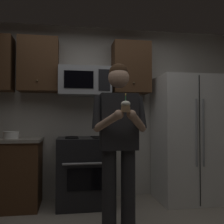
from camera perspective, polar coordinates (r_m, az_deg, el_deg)
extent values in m
cube|color=beige|center=(4.05, -4.14, 0.13)|extent=(4.40, 0.10, 2.60)
cube|color=black|center=(3.71, -5.97, -12.72)|extent=(0.76, 0.66, 0.92)
cube|color=black|center=(3.39, -5.62, -14.46)|extent=(0.48, 0.01, 0.28)
cylinder|color=#99999E|center=(3.33, -5.58, -11.20)|extent=(0.60, 0.03, 0.03)
cylinder|color=black|center=(3.51, -8.75, -5.67)|extent=(0.18, 0.18, 0.01)
cylinder|color=black|center=(3.53, -2.87, -5.67)|extent=(0.18, 0.18, 0.01)
cylinder|color=black|center=(3.79, -8.80, -5.38)|extent=(0.18, 0.18, 0.01)
cylinder|color=black|center=(3.81, -3.35, -5.38)|extent=(0.18, 0.18, 0.01)
cube|color=#9EA0A5|center=(3.81, -6.01, 6.61)|extent=(0.74, 0.40, 0.40)
cube|color=black|center=(3.60, -7.26, 7.09)|extent=(0.40, 0.01, 0.24)
cube|color=black|center=(3.63, -1.69, 7.01)|extent=(0.16, 0.01, 0.30)
cube|color=white|center=(4.00, 16.19, -5.51)|extent=(0.90, 0.72, 1.80)
cylinder|color=gray|center=(3.64, 18.02, -4.30)|extent=(0.02, 0.02, 0.90)
cylinder|color=gray|center=(3.68, 19.41, -4.26)|extent=(0.02, 0.02, 0.90)
cube|color=black|center=(3.67, 18.66, -5.83)|extent=(0.01, 0.01, 1.74)
cube|color=#4C301C|center=(3.91, -15.74, 9.85)|extent=(0.55, 0.34, 0.76)
sphere|color=brown|center=(3.69, -16.08, 6.61)|extent=(0.03, 0.03, 0.03)
cube|color=#4C301C|center=(4.00, 4.17, 9.55)|extent=(0.55, 0.34, 0.76)
sphere|color=brown|center=(3.78, 4.82, 6.35)|extent=(0.03, 0.03, 0.03)
cylinder|color=white|center=(3.73, -21.21, -4.75)|extent=(0.20, 0.20, 0.09)
torus|color=white|center=(3.73, -21.20, -4.07)|extent=(0.21, 0.21, 0.01)
cylinder|color=#262628|center=(2.79, -0.63, -17.06)|extent=(0.15, 0.15, 0.86)
cylinder|color=#262628|center=(2.83, 3.56, -16.86)|extent=(0.15, 0.15, 0.86)
cube|color=#262628|center=(2.71, 1.47, -2.12)|extent=(0.38, 0.22, 0.58)
sphere|color=tan|center=(2.75, 1.46, 7.52)|extent=(0.22, 0.22, 0.22)
sphere|color=#382314|center=(2.76, 1.42, 8.51)|extent=(0.20, 0.20, 0.20)
cylinder|color=#262628|center=(2.65, -3.20, -0.07)|extent=(0.15, 0.18, 0.35)
cylinder|color=tan|center=(2.50, -1.10, -2.19)|extent=(0.26, 0.33, 0.21)
sphere|color=tan|center=(2.39, 1.49, -0.56)|extent=(0.09, 0.09, 0.09)
cylinder|color=#262628|center=(2.73, 6.22, -0.12)|extent=(0.15, 0.18, 0.35)
cylinder|color=tan|center=(2.56, 5.57, -2.17)|extent=(0.26, 0.33, 0.21)
sphere|color=tan|center=(2.41, 4.30, -0.57)|extent=(0.09, 0.09, 0.09)
cylinder|color=#A87F56|center=(2.38, 3.00, 0.59)|extent=(0.08, 0.08, 0.06)
ellipsoid|color=white|center=(2.38, 3.00, 1.78)|extent=(0.09, 0.09, 0.06)
cylinder|color=#4CBF66|center=(2.39, 3.00, 2.91)|extent=(0.01, 0.01, 0.06)
ellipsoid|color=#FFD159|center=(2.39, 3.00, 3.81)|extent=(0.01, 0.01, 0.02)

